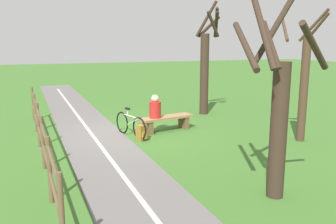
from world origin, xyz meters
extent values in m
plane|color=#3D6B28|center=(0.00, 0.00, 0.00)|extent=(80.00, 80.00, 0.00)
cube|color=#66605E|center=(1.05, 4.00, 0.01)|extent=(2.47, 36.03, 0.02)
cube|color=silver|center=(1.05, 4.00, 0.02)|extent=(0.62, 32.00, 0.00)
cube|color=#937047|center=(-1.24, 0.15, 0.44)|extent=(1.89, 0.83, 0.08)
cube|color=brown|center=(-1.92, 0.01, 0.20)|extent=(0.24, 0.45, 0.40)
cube|color=brown|center=(-0.57, 0.29, 0.20)|extent=(0.24, 0.45, 0.40)
cylinder|color=#B2231E|center=(-0.83, 0.23, 0.74)|extent=(0.44, 0.44, 0.52)
sphere|color=beige|center=(-0.83, 0.23, 1.11)|extent=(0.23, 0.23, 0.23)
torus|color=black|center=(-0.10, 0.91, 0.35)|extent=(0.23, 0.68, 0.69)
torus|color=black|center=(0.18, -0.06, 0.35)|extent=(0.23, 0.68, 0.69)
cylinder|color=silver|center=(0.04, 0.43, 0.64)|extent=(0.27, 0.83, 0.04)
cylinder|color=silver|center=(0.00, 0.57, 0.49)|extent=(0.20, 0.61, 0.33)
cylinder|color=silver|center=(0.08, 0.28, 0.74)|extent=(0.03, 0.03, 0.20)
cube|color=black|center=(0.08, 0.28, 0.85)|extent=(0.13, 0.21, 0.05)
cube|color=olive|center=(-0.16, 0.93, 0.23)|extent=(0.35, 0.32, 0.46)
cube|color=#A57A2A|center=(-0.22, 1.05, 0.16)|extent=(0.19, 0.13, 0.21)
cylinder|color=brown|center=(2.77, -3.14, 0.61)|extent=(0.08, 0.08, 1.23)
cylinder|color=brown|center=(2.71, -1.28, 0.61)|extent=(0.08, 0.08, 1.23)
cylinder|color=brown|center=(2.66, 0.58, 0.61)|extent=(0.08, 0.08, 1.23)
cylinder|color=brown|center=(2.61, 2.43, 0.61)|extent=(0.08, 0.08, 1.23)
cylinder|color=brown|center=(2.55, 4.29, 0.61)|extent=(0.08, 0.08, 1.23)
cylinder|color=brown|center=(2.50, 6.15, 0.61)|extent=(0.08, 0.08, 1.23)
cylinder|color=brown|center=(2.63, 1.50, 1.04)|extent=(0.33, 9.29, 0.06)
cylinder|color=brown|center=(2.63, 1.50, 0.55)|extent=(0.33, 9.29, 0.06)
cylinder|color=#38281E|center=(-1.36, 5.52, 1.25)|extent=(0.31, 0.31, 2.50)
cylinder|color=#38281E|center=(-0.93, 5.48, 3.07)|extent=(0.21, 0.96, 1.40)
cylinder|color=#38281E|center=(-1.09, 5.51, 2.79)|extent=(0.14, 0.62, 0.83)
cylinder|color=#38281E|center=(-1.58, 6.00, 2.76)|extent=(1.06, 0.56, 0.81)
cylinder|color=#38281E|center=(-1.43, 5.15, 3.07)|extent=(0.86, 0.27, 1.39)
cylinder|color=#38281E|center=(-0.71, 5.32, 2.78)|extent=(0.51, 1.38, 0.85)
cylinder|color=#473323|center=(-4.49, 2.65, 1.49)|extent=(0.24, 0.24, 2.98)
cylinder|color=#473323|center=(-4.83, 2.61, 3.25)|extent=(0.17, 0.76, 0.79)
cylinder|color=#473323|center=(-4.83, 2.48, 3.31)|extent=(0.44, 0.77, 0.92)
cylinder|color=#473323|center=(-3.96, 2.33, 3.20)|extent=(0.74, 1.14, 0.71)
cylinder|color=#38281E|center=(-3.65, -1.93, 1.58)|extent=(0.34, 0.34, 3.17)
cylinder|color=#38281E|center=(-4.03, -1.74, 3.58)|extent=(0.53, 0.89, 1.10)
cylinder|color=#38281E|center=(-4.03, -1.76, 3.52)|extent=(0.48, 0.90, 0.98)
cylinder|color=#38281E|center=(-3.81, -1.62, 3.51)|extent=(0.77, 0.48, 0.96)
cylinder|color=#38281E|center=(-3.85, -2.25, 3.74)|extent=(0.79, 0.56, 1.40)
cylinder|color=#38281E|center=(-3.95, -2.22, 3.44)|extent=(0.72, 0.74, 0.84)
camera|label=1|loc=(2.73, 10.54, 2.82)|focal=37.57mm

